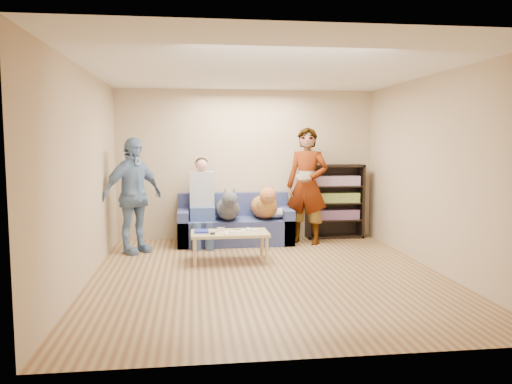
{
  "coord_description": "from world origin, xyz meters",
  "views": [
    {
      "loc": [
        -0.93,
        -6.21,
        1.73
      ],
      "look_at": [
        0.0,
        1.2,
        0.95
      ],
      "focal_mm": 35.0,
      "sensor_mm": 36.0,
      "label": 1
    }
  ],
  "objects": [
    {
      "name": "headphone_cup_a",
      "position": [
        -0.23,
        0.79,
        0.43
      ],
      "size": [
        0.07,
        0.07,
        0.02
      ],
      "primitive_type": "cylinder",
      "color": "silver",
      "rests_on": "coffee_table"
    },
    {
      "name": "sofa",
      "position": [
        -0.25,
        2.1,
        0.28
      ],
      "size": [
        1.9,
        0.85,
        0.82
      ],
      "color": "#515B93",
      "rests_on": "ground"
    },
    {
      "name": "magazine",
      "position": [
        -0.35,
        0.73,
        0.44
      ],
      "size": [
        0.22,
        0.17,
        0.01
      ],
      "primitive_type": "cube",
      "color": "#B0A48D",
      "rests_on": "coffee_table"
    },
    {
      "name": "pen_orange",
      "position": [
        -0.45,
        0.65,
        0.42
      ],
      "size": [
        0.13,
        0.06,
        0.01
      ],
      "primitive_type": "cylinder",
      "rotation": [
        0.0,
        1.57,
        0.35
      ],
      "color": "orange",
      "rests_on": "coffee_table"
    },
    {
      "name": "person_seated",
      "position": [
        -0.8,
        1.97,
        0.77
      ],
      "size": [
        0.4,
        0.73,
        1.47
      ],
      "color": "#434E94",
      "rests_on": "sofa"
    },
    {
      "name": "wallet",
      "position": [
        -0.68,
        0.69,
        0.43
      ],
      "size": [
        0.07,
        0.12,
        0.02
      ],
      "primitive_type": "cube",
      "color": "black",
      "rests_on": "coffee_table"
    },
    {
      "name": "person_standing_left",
      "position": [
        -1.86,
        1.53,
        0.89
      ],
      "size": [
        1.07,
        1.02,
        1.78
      ],
      "primitive_type": "imported",
      "rotation": [
        0.0,
        0.0,
        0.73
      ],
      "color": "#7395B8",
      "rests_on": "ground"
    },
    {
      "name": "wall_back",
      "position": [
        0.0,
        2.5,
        1.3
      ],
      "size": [
        4.5,
        0.0,
        4.5
      ],
      "primitive_type": "plane",
      "rotation": [
        1.57,
        0.0,
        0.0
      ],
      "color": "tan",
      "rests_on": "ground"
    },
    {
      "name": "ground",
      "position": [
        0.0,
        0.0,
        0.0
      ],
      "size": [
        5.0,
        5.0,
        0.0
      ],
      "primitive_type": "plane",
      "color": "brown",
      "rests_on": "ground"
    },
    {
      "name": "wall_left",
      "position": [
        -2.25,
        0.0,
        1.3
      ],
      "size": [
        0.0,
        5.0,
        5.0
      ],
      "primitive_type": "plane",
      "rotation": [
        1.57,
        0.0,
        1.57
      ],
      "color": "tan",
      "rests_on": "ground"
    },
    {
      "name": "camera_silver",
      "position": [
        -0.55,
        0.93,
        0.45
      ],
      "size": [
        0.11,
        0.06,
        0.05
      ],
      "primitive_type": "cube",
      "color": "silver",
      "rests_on": "coffee_table"
    },
    {
      "name": "papers",
      "position": [
        -0.38,
        0.71,
        0.43
      ],
      "size": [
        0.26,
        0.2,
        0.02
      ],
      "primitive_type": "cube",
      "color": "white",
      "rests_on": "coffee_table"
    },
    {
      "name": "wall_front",
      "position": [
        0.0,
        -2.5,
        1.3
      ],
      "size": [
        4.5,
        0.0,
        4.5
      ],
      "primitive_type": "plane",
      "rotation": [
        -1.57,
        0.0,
        0.0
      ],
      "color": "tan",
      "rests_on": "ground"
    },
    {
      "name": "controller_b",
      "position": [
        -0.07,
        0.83,
        0.43
      ],
      "size": [
        0.09,
        0.06,
        0.03
      ],
      "primitive_type": "cube",
      "color": "white",
      "rests_on": "coffee_table"
    },
    {
      "name": "coffee_table",
      "position": [
        -0.43,
        0.81,
        0.37
      ],
      "size": [
        1.1,
        0.6,
        0.42
      ],
      "color": "tan",
      "rests_on": "ground"
    },
    {
      "name": "controller_a",
      "position": [
        -0.15,
        0.91,
        0.43
      ],
      "size": [
        0.04,
        0.13,
        0.03
      ],
      "primitive_type": "cube",
      "color": "white",
      "rests_on": "coffee_table"
    },
    {
      "name": "blanket",
      "position": [
        0.42,
        1.98,
        0.51
      ],
      "size": [
        0.48,
        0.4,
        0.17
      ],
      "primitive_type": "ellipsoid",
      "color": "#A2A2A6",
      "rests_on": "sofa"
    },
    {
      "name": "pen_black",
      "position": [
        -0.31,
        0.99,
        0.42
      ],
      "size": [
        0.13,
        0.08,
        0.01
      ],
      "primitive_type": "cylinder",
      "rotation": [
        0.0,
        1.57,
        -0.52
      ],
      "color": "black",
      "rests_on": "coffee_table"
    },
    {
      "name": "bookshelf",
      "position": [
        1.55,
        2.33,
        0.68
      ],
      "size": [
        1.0,
        0.34,
        1.3
      ],
      "color": "black",
      "rests_on": "ground"
    },
    {
      "name": "held_controller",
      "position": [
        0.75,
        1.7,
        1.15
      ],
      "size": [
        0.07,
        0.14,
        0.03
      ],
      "primitive_type": "cube",
      "rotation": [
        0.0,
        0.0,
        -0.19
      ],
      "color": "silver",
      "rests_on": "person_standing_right"
    },
    {
      "name": "notebook_blue",
      "position": [
        -0.83,
        0.86,
        0.43
      ],
      "size": [
        0.2,
        0.26,
        0.03
      ],
      "primitive_type": "cube",
      "color": "#1B2599",
      "rests_on": "coffee_table"
    },
    {
      "name": "dog_tan",
      "position": [
        0.24,
        1.95,
        0.65
      ],
      "size": [
        0.44,
        1.18,
        0.63
      ],
      "color": "#A65D32",
      "rests_on": "sofa"
    },
    {
      "name": "ceiling",
      "position": [
        0.0,
        0.0,
        2.6
      ],
      "size": [
        5.0,
        5.0,
        0.0
      ],
      "primitive_type": "plane",
      "rotation": [
        3.14,
        0.0,
        0.0
      ],
      "color": "white",
      "rests_on": "ground"
    },
    {
      "name": "person_standing_right",
      "position": [
        0.95,
        1.9,
        0.97
      ],
      "size": [
        0.84,
        0.76,
        1.94
      ],
      "primitive_type": "imported",
      "rotation": [
        0.0,
        0.0,
        -0.54
      ],
      "color": "gray",
      "rests_on": "ground"
    },
    {
      "name": "wall_right",
      "position": [
        2.25,
        0.0,
        1.3
      ],
      "size": [
        0.0,
        5.0,
        5.0
      ],
      "primitive_type": "plane",
      "rotation": [
        1.57,
        0.0,
        -1.57
      ],
      "color": "tan",
      "rests_on": "ground"
    },
    {
      "name": "headphone_cup_b",
      "position": [
        -0.23,
        0.87,
        0.43
      ],
      "size": [
        0.07,
        0.07,
        0.02
      ],
      "primitive_type": "cylinder",
      "color": "silver",
      "rests_on": "coffee_table"
    },
    {
      "name": "dog_gray",
      "position": [
        -0.38,
        1.85,
        0.63
      ],
      "size": [
        0.4,
        1.24,
        0.58
      ],
      "color": "#45474E",
      "rests_on": "sofa"
    }
  ]
}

